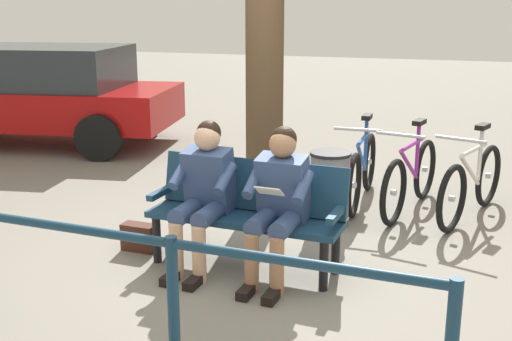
{
  "coord_description": "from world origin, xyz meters",
  "views": [
    {
      "loc": [
        -1.42,
        4.61,
        2.13
      ],
      "look_at": [
        0.21,
        -0.3,
        0.75
      ],
      "focal_mm": 45.0,
      "sensor_mm": 36.0,
      "label": 1
    }
  ],
  "objects_px": {
    "person_companion": "(204,189)",
    "bicycle_blue": "(471,184)",
    "bicycle_purple": "(362,170)",
    "person_reading": "(278,197)",
    "litter_bin": "(330,189)",
    "handbag": "(139,237)",
    "tree_trunk": "(265,5)",
    "bicycle_orange": "(410,177)",
    "bench": "(248,206)",
    "parked_car": "(38,93)"
  },
  "relations": [
    {
      "from": "bicycle_purple",
      "to": "person_reading",
      "type": "bearing_deg",
      "value": -8.04
    },
    {
      "from": "litter_bin",
      "to": "bicycle_orange",
      "type": "xyz_separation_m",
      "value": [
        -0.7,
        -0.71,
        -0.01
      ]
    },
    {
      "from": "bench",
      "to": "tree_trunk",
      "type": "relative_size",
      "value": 0.39
    },
    {
      "from": "handbag",
      "to": "bicycle_blue",
      "type": "bearing_deg",
      "value": -146.34
    },
    {
      "from": "tree_trunk",
      "to": "bicycle_orange",
      "type": "bearing_deg",
      "value": -159.83
    },
    {
      "from": "handbag",
      "to": "parked_car",
      "type": "bearing_deg",
      "value": -44.21
    },
    {
      "from": "bench",
      "to": "parked_car",
      "type": "relative_size",
      "value": 0.37
    },
    {
      "from": "handbag",
      "to": "litter_bin",
      "type": "height_order",
      "value": "litter_bin"
    },
    {
      "from": "tree_trunk",
      "to": "bench",
      "type": "bearing_deg",
      "value": 102.13
    },
    {
      "from": "person_reading",
      "to": "bicycle_purple",
      "type": "relative_size",
      "value": 0.71
    },
    {
      "from": "bench",
      "to": "parked_car",
      "type": "bearing_deg",
      "value": -33.31
    },
    {
      "from": "bench",
      "to": "person_companion",
      "type": "height_order",
      "value": "person_companion"
    },
    {
      "from": "handbag",
      "to": "bicycle_blue",
      "type": "distance_m",
      "value": 3.3
    },
    {
      "from": "tree_trunk",
      "to": "bicycle_purple",
      "type": "relative_size",
      "value": 2.48
    },
    {
      "from": "person_reading",
      "to": "bicycle_orange",
      "type": "distance_m",
      "value": 2.22
    },
    {
      "from": "bicycle_blue",
      "to": "parked_car",
      "type": "distance_m",
      "value": 6.48
    },
    {
      "from": "person_reading",
      "to": "handbag",
      "type": "bearing_deg",
      "value": -3.62
    },
    {
      "from": "person_reading",
      "to": "parked_car",
      "type": "height_order",
      "value": "parked_car"
    },
    {
      "from": "tree_trunk",
      "to": "parked_car",
      "type": "relative_size",
      "value": 0.94
    },
    {
      "from": "person_reading",
      "to": "bicycle_blue",
      "type": "bearing_deg",
      "value": -121.84
    },
    {
      "from": "bicycle_orange",
      "to": "handbag",
      "type": "bearing_deg",
      "value": -36.21
    },
    {
      "from": "person_reading",
      "to": "litter_bin",
      "type": "relative_size",
      "value": 1.63
    },
    {
      "from": "handbag",
      "to": "tree_trunk",
      "type": "relative_size",
      "value": 0.07
    },
    {
      "from": "person_companion",
      "to": "bicycle_blue",
      "type": "xyz_separation_m",
      "value": [
        -2.06,
        -1.95,
        -0.3
      ]
    },
    {
      "from": "bench",
      "to": "litter_bin",
      "type": "bearing_deg",
      "value": -107.19
    },
    {
      "from": "person_companion",
      "to": "bicycle_orange",
      "type": "bearing_deg",
      "value": -122.56
    },
    {
      "from": "handbag",
      "to": "bicycle_purple",
      "type": "distance_m",
      "value": 2.59
    },
    {
      "from": "litter_bin",
      "to": "bicycle_purple",
      "type": "distance_m",
      "value": 0.87
    },
    {
      "from": "person_companion",
      "to": "parked_car",
      "type": "distance_m",
      "value": 5.51
    },
    {
      "from": "person_reading",
      "to": "bicycle_purple",
      "type": "xyz_separation_m",
      "value": [
        -0.3,
        -2.17,
        -0.31
      ]
    },
    {
      "from": "bicycle_blue",
      "to": "bicycle_purple",
      "type": "bearing_deg",
      "value": -79.88
    },
    {
      "from": "litter_bin",
      "to": "handbag",
      "type": "bearing_deg",
      "value": 38.77
    },
    {
      "from": "handbag",
      "to": "bicycle_orange",
      "type": "bearing_deg",
      "value": -138.89
    },
    {
      "from": "person_reading",
      "to": "litter_bin",
      "type": "height_order",
      "value": "person_reading"
    },
    {
      "from": "bench",
      "to": "person_companion",
      "type": "xyz_separation_m",
      "value": [
        0.33,
        0.14,
        0.16
      ]
    },
    {
      "from": "person_reading",
      "to": "handbag",
      "type": "distance_m",
      "value": 1.43
    },
    {
      "from": "bench",
      "to": "bicycle_purple",
      "type": "xyz_separation_m",
      "value": [
        -0.61,
        -1.99,
        -0.15
      ]
    },
    {
      "from": "bicycle_purple",
      "to": "tree_trunk",
      "type": "bearing_deg",
      "value": -53.8
    },
    {
      "from": "bench",
      "to": "handbag",
      "type": "height_order",
      "value": "bench"
    },
    {
      "from": "person_reading",
      "to": "litter_bin",
      "type": "xyz_separation_m",
      "value": [
        -0.13,
        -1.33,
        -0.3
      ]
    },
    {
      "from": "parked_car",
      "to": "person_reading",
      "type": "bearing_deg",
      "value": 133.63
    },
    {
      "from": "person_companion",
      "to": "parked_car",
      "type": "height_order",
      "value": "parked_car"
    },
    {
      "from": "bicycle_blue",
      "to": "parked_car",
      "type": "bearing_deg",
      "value": -85.04
    },
    {
      "from": "handbag",
      "to": "bicycle_purple",
      "type": "height_order",
      "value": "bicycle_purple"
    },
    {
      "from": "bench",
      "to": "person_companion",
      "type": "distance_m",
      "value": 0.39
    },
    {
      "from": "litter_bin",
      "to": "bicycle_orange",
      "type": "relative_size",
      "value": 0.45
    },
    {
      "from": "bench",
      "to": "bicycle_blue",
      "type": "bearing_deg",
      "value": -130.1
    },
    {
      "from": "person_companion",
      "to": "parked_car",
      "type": "xyz_separation_m",
      "value": [
        4.2,
        -3.56,
        0.11
      ]
    },
    {
      "from": "person_companion",
      "to": "bicycle_blue",
      "type": "bearing_deg",
      "value": -132.9
    },
    {
      "from": "bicycle_blue",
      "to": "handbag",
      "type": "bearing_deg",
      "value": -36.99
    }
  ]
}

